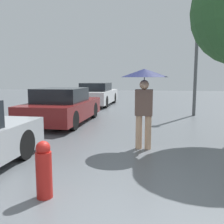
# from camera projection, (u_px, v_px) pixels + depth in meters

# --- Properties ---
(pedestrian) EXTENTS (1.06, 1.06, 1.82)m
(pedestrian) POSITION_uv_depth(u_px,v_px,m) (144.00, 85.00, 5.56)
(pedestrian) COLOR tan
(pedestrian) RESTS_ON ground_plane
(parked_car_middle) EXTENTS (1.80, 4.05, 1.26)m
(parked_car_middle) POSITION_uv_depth(u_px,v_px,m) (63.00, 107.00, 9.02)
(parked_car_middle) COLOR maroon
(parked_car_middle) RESTS_ON ground_plane
(parked_car_farthest) EXTENTS (1.77, 4.35, 1.33)m
(parked_car_farthest) POSITION_uv_depth(u_px,v_px,m) (97.00, 95.00, 14.81)
(parked_car_farthest) COLOR silver
(parked_car_farthest) RESTS_ON ground_plane
(street_lamp) EXTENTS (0.33, 0.33, 4.94)m
(street_lamp) POSITION_uv_depth(u_px,v_px,m) (197.00, 44.00, 10.40)
(street_lamp) COLOR #515456
(street_lamp) RESTS_ON ground_plane
(fire_hydrant) EXTENTS (0.22, 0.22, 0.79)m
(fire_hydrant) POSITION_uv_depth(u_px,v_px,m) (44.00, 170.00, 3.37)
(fire_hydrant) COLOR #B21E19
(fire_hydrant) RESTS_ON ground_plane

